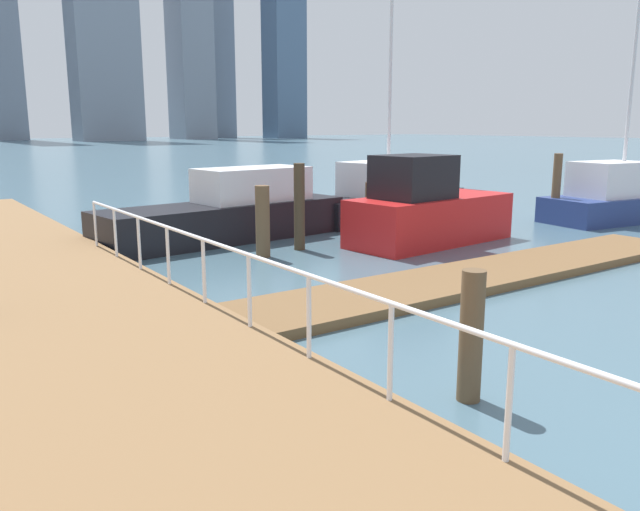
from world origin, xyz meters
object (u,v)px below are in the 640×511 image
moored_boat_0 (617,198)px  moored_boat_5 (427,211)px  moored_boat_2 (384,197)px  moored_boat_4 (231,212)px

moored_boat_0 → moored_boat_5: (-8.33, 0.66, 0.13)m
moored_boat_2 → moored_boat_5: (-2.27, -4.43, 0.19)m
moored_boat_4 → moored_boat_5: 5.53m
moored_boat_2 → moored_boat_5: 4.98m
moored_boat_0 → moored_boat_4: size_ratio=1.25×
moored_boat_5 → moored_boat_4: bearing=138.0°
moored_boat_0 → moored_boat_5: size_ratio=1.83×
moored_boat_0 → moored_boat_2: size_ratio=1.05×
moored_boat_0 → moored_boat_2: 7.91m
moored_boat_2 → moored_boat_5: bearing=-117.2°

